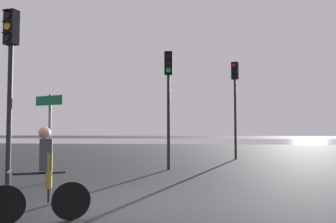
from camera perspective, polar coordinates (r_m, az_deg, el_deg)
The scene contains 7 objects.
ground_plane at distance 7.24m, azimuth -7.35°, elevation -15.63°, with size 120.00×120.00×0.00m, color black.
water_strip at distance 40.43m, azimuth 2.48°, elevation -5.13°, with size 80.00×16.00×0.01m, color gray.
traffic_light_far_right at distance 17.32m, azimuth 11.59°, elevation 3.34°, with size 0.40×0.42×5.02m.
traffic_light_near_left at distance 9.34m, azimuth -25.77°, elevation 7.31°, with size 0.37×0.39×4.63m.
traffic_light_center at distance 12.73m, azimuth 0.09°, elevation 4.22°, with size 0.33×0.34×4.57m.
direction_sign_post at distance 10.28m, azimuth -19.98°, elevation -2.17°, with size 1.01×0.50×2.60m.
cyclist at distance 6.06m, azimuth -20.88°, elevation -10.08°, with size 1.60×0.75×1.62m.
Camera 1 is at (1.44, -6.91, 1.60)m, focal length 35.00 mm.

